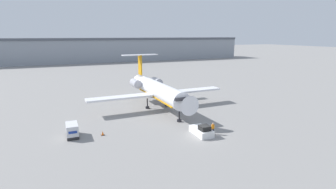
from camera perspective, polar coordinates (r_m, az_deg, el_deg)
The scene contains 7 objects.
ground_plane at distance 39.31m, azimuth 7.44°, elevation -9.16°, with size 600.00×600.00×0.00m, color gray.
terminal_building at distance 152.62m, azimuth -16.28°, elevation 9.30°, with size 180.00×16.80×13.10m.
airplane_main at distance 52.96m, azimuth -2.16°, elevation 0.97°, with size 28.51×25.50×10.18m.
pushback_tug at distance 39.95m, azimuth 7.32°, elevation -7.84°, with size 2.10×4.17×1.71m.
luggage_cart at distance 41.23m, azimuth -20.14°, elevation -7.33°, with size 1.63×3.16×1.99m.
worker_near_tug at distance 40.28m, azimuth 9.73°, elevation -7.25°, with size 0.40×0.25×1.80m.
traffic_cone_left at distance 40.72m, azimuth -14.03°, elevation -8.17°, with size 0.51×0.51×0.68m.
Camera 1 is at (-18.84, -31.23, 14.66)m, focal length 28.00 mm.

